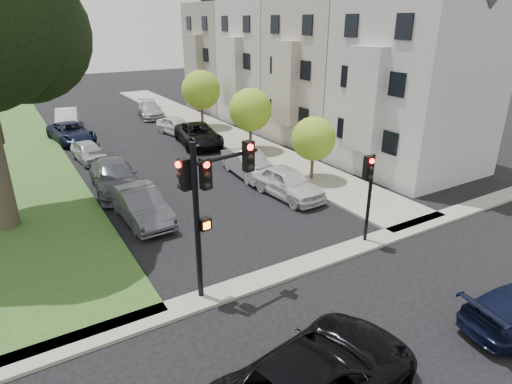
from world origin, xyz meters
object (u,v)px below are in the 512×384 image
small_tree_a (313,139)px  car_parked_1 (248,164)px  traffic_signal_secondary (369,183)px  car_parked_9 (67,119)px  small_tree_b (250,110)px  car_parked_7 (89,152)px  car_parked_8 (71,132)px  small_tree_c (201,90)px  car_parked_0 (287,183)px  car_parked_5 (141,205)px  car_parked_4 (150,110)px  car_parked_6 (115,177)px  car_parked_2 (198,135)px  car_cross_near (316,379)px  traffic_signal_main (208,192)px  car_parked_3 (177,126)px

small_tree_a → car_parked_1: small_tree_a is taller
traffic_signal_secondary → car_parked_9: 28.52m
small_tree_b → car_parked_7: size_ratio=1.13×
car_parked_1 → car_parked_8: car_parked_1 is taller
small_tree_c → car_parked_9: small_tree_c is taller
car_parked_0 → car_parked_5: (-7.30, 1.08, 0.00)m
small_tree_b → small_tree_c: bearing=90.0°
car_parked_4 → car_parked_8: size_ratio=0.93×
car_parked_6 → car_parked_9: size_ratio=1.12×
car_parked_2 → small_tree_a: bearing=-67.0°
traffic_signal_secondary → small_tree_a: bearing=68.0°
car_cross_near → car_parked_1: bearing=-34.1°
traffic_signal_main → car_parked_3: bearing=71.6°
car_cross_near → car_parked_7: 22.39m
small_tree_a → traffic_signal_secondary: size_ratio=0.97×
small_tree_c → car_cross_near: (-9.46, -26.98, -2.37)m
car_parked_1 → car_parked_0: bearing=-84.5°
car_parked_0 → car_parked_6: size_ratio=0.83×
traffic_signal_secondary → car_parked_9: size_ratio=0.77×
car_parked_3 → car_parked_5: 15.76m
car_parked_1 → car_parked_7: 10.65m
traffic_signal_secondary → car_parked_2: traffic_signal_secondary is taller
car_parked_6 → car_parked_7: size_ratio=1.42×
car_parked_4 → small_tree_a: bearing=-74.1°
car_parked_3 → car_parked_6: size_ratio=0.75×
car_parked_5 → car_parked_7: (-0.21, 10.36, -0.12)m
car_cross_near → car_parked_4: car_cross_near is taller
car_parked_9 → traffic_signal_main: bearing=-78.9°
small_tree_c → car_parked_9: size_ratio=0.98×
car_parked_3 → car_parked_9: (-7.03, 6.82, 0.10)m
car_parked_6 → car_parked_8: 11.63m
car_parked_2 → car_parked_3: (-0.22, 3.74, -0.08)m
traffic_signal_main → car_parked_0: bearing=38.9°
car_cross_near → car_parked_8: (-0.74, 27.99, -0.07)m
small_tree_b → car_parked_2: small_tree_b is taller
traffic_signal_secondary → car_parked_0: size_ratio=0.84×
car_parked_2 → car_parked_6: size_ratio=1.03×
small_tree_b → traffic_signal_secondary: (-2.80, -13.78, -0.25)m
traffic_signal_secondary → car_parked_8: traffic_signal_secondary is taller
car_parked_0 → car_parked_8: car_parked_0 is taller
car_parked_3 → car_parked_9: 9.80m
car_cross_near → traffic_signal_main: bearing=-8.1°
car_cross_near → car_parked_4: 34.12m
small_tree_a → traffic_signal_main: size_ratio=0.69×
small_tree_b → car_parked_8: 13.75m
traffic_signal_secondary → car_parked_3: (0.13, 20.79, -1.93)m
small_tree_a → small_tree_c: (0.00, 14.79, 0.74)m
car_parked_7 → small_tree_a: bearing=-51.1°
car_cross_near → car_parked_2: bearing=-26.9°
car_parked_5 → car_cross_near: bearing=-90.3°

